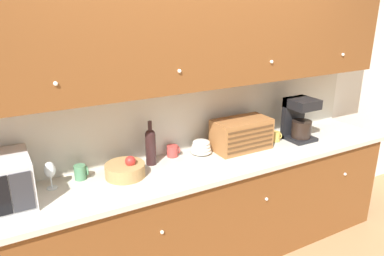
# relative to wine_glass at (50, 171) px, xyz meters

# --- Properties ---
(ground_plane) EXTENTS (24.00, 24.00, 0.00)m
(ground_plane) POSITION_rel_wine_glass_xyz_m (1.04, 0.17, -1.03)
(ground_plane) COLOR #9E754C
(wall_back) EXTENTS (5.96, 0.06, 2.60)m
(wall_back) POSITION_rel_wine_glass_xyz_m (1.04, 0.20, 0.27)
(wall_back) COLOR white
(wall_back) RESTS_ON ground_plane
(counter_unit) EXTENTS (3.58, 0.62, 0.90)m
(counter_unit) POSITION_rel_wine_glass_xyz_m (1.04, -0.13, -0.58)
(counter_unit) COLOR brown
(counter_unit) RESTS_ON ground_plane
(backsplash_panel) EXTENTS (3.56, 0.01, 0.58)m
(backsplash_panel) POSITION_rel_wine_glass_xyz_m (1.04, 0.16, 0.16)
(backsplash_panel) COLOR beige
(backsplash_panel) RESTS_ON counter_unit
(upper_cabinets) EXTENTS (3.56, 0.38, 0.89)m
(upper_cabinets) POSITION_rel_wine_glass_xyz_m (1.20, -0.01, 0.89)
(upper_cabinets) COLOR brown
(upper_cabinets) RESTS_ON backsplash_panel
(wine_glass) EXTENTS (0.07, 0.07, 0.19)m
(wine_glass) POSITION_rel_wine_glass_xyz_m (0.00, 0.00, 0.00)
(wine_glass) COLOR silver
(wine_glass) RESTS_ON counter_unit
(mug) EXTENTS (0.09, 0.08, 0.10)m
(mug) POSITION_rel_wine_glass_xyz_m (0.20, 0.04, -0.08)
(mug) COLOR #4C845B
(mug) RESTS_ON counter_unit
(fruit_basket) EXTENTS (0.28, 0.28, 0.15)m
(fruit_basket) POSITION_rel_wine_glass_xyz_m (0.49, -0.07, -0.08)
(fruit_basket) COLOR #A87F4C
(fruit_basket) RESTS_ON counter_unit
(wine_bottle) EXTENTS (0.08, 0.08, 0.34)m
(wine_bottle) POSITION_rel_wine_glass_xyz_m (0.73, 0.03, 0.03)
(wine_bottle) COLOR black
(wine_bottle) RESTS_ON counter_unit
(mug_blue_second) EXTENTS (0.10, 0.09, 0.09)m
(mug_blue_second) POSITION_rel_wine_glass_xyz_m (0.93, 0.09, -0.08)
(mug_blue_second) COLOR #B73D38
(mug_blue_second) RESTS_ON counter_unit
(bowl_stack_on_counter) EXTENTS (0.17, 0.17, 0.12)m
(bowl_stack_on_counter) POSITION_rel_wine_glass_xyz_m (1.16, 0.02, -0.07)
(bowl_stack_on_counter) COLOR silver
(bowl_stack_on_counter) RESTS_ON counter_unit
(bread_box) EXTENTS (0.48, 0.26, 0.26)m
(bread_box) POSITION_rel_wine_glass_xyz_m (1.50, -0.05, 0.00)
(bread_box) COLOR #996033
(bread_box) RESTS_ON counter_unit
(mug_patterned_third) EXTENTS (0.09, 0.08, 0.09)m
(mug_patterned_third) POSITION_rel_wine_glass_xyz_m (1.87, -0.05, -0.08)
(mug_patterned_third) COLOR gold
(mug_patterned_third) RESTS_ON counter_unit
(coffee_maker) EXTENTS (0.23, 0.24, 0.37)m
(coffee_maker) POSITION_rel_wine_glass_xyz_m (2.08, -0.10, 0.06)
(coffee_maker) COLOR black
(coffee_maker) RESTS_ON counter_unit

